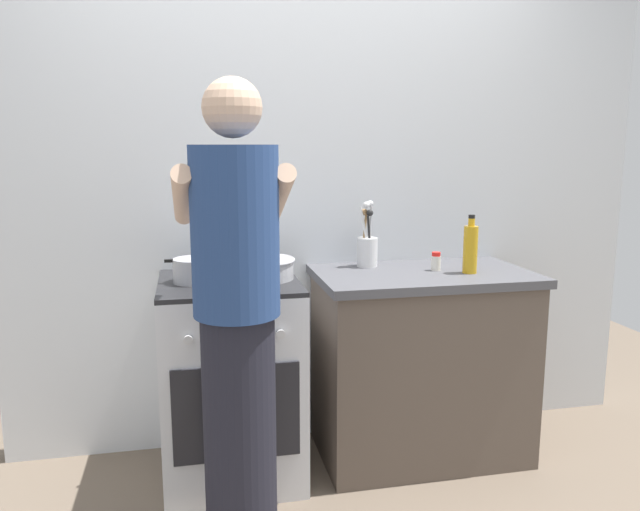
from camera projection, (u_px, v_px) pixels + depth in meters
The scene contains 10 objects.
ground at pixel (315, 480), 2.76m from camera, with size 6.00×6.00×0.00m, color #6B5B4C.
back_wall at pixel (333, 192), 3.06m from camera, with size 3.20×0.10×2.50m.
countertop at pixel (421, 363), 2.94m from camera, with size 1.00×0.60×0.90m.
stove_range at pixel (231, 379), 2.75m from camera, with size 0.60×0.62×0.90m.
pot at pixel (195, 270), 2.63m from camera, with size 0.26×0.19×0.10m.
mixing_bowl at pixel (260, 268), 2.70m from camera, with size 0.31×0.31×0.09m.
utensil_crock at pixel (367, 247), 2.97m from camera, with size 0.10×0.10×0.32m.
spice_bottle at pixel (436, 262), 2.88m from camera, with size 0.04×0.04×0.09m.
oil_bottle at pixel (470, 248), 2.81m from camera, with size 0.07×0.07×0.27m.
person at pixel (237, 325), 2.15m from camera, with size 0.41×0.50×1.70m.
Camera 1 is at (-0.51, -2.49, 1.48)m, focal length 34.58 mm.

